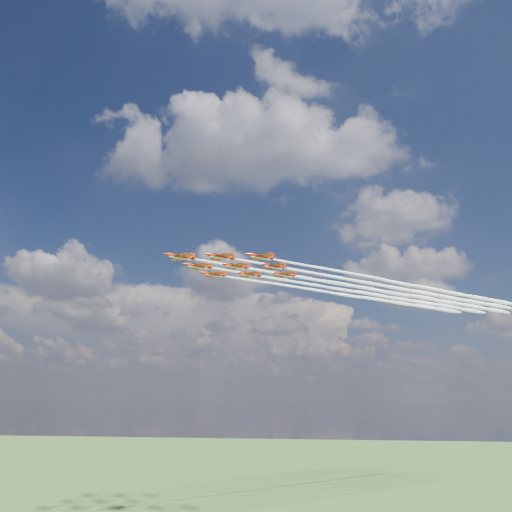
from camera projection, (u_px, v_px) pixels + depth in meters
The scene contains 9 objects.
jet_lead at pixel (355, 286), 180.39m from camera, with size 107.53×102.52×2.52m.
jet_row2_port at pixel (387, 286), 180.38m from camera, with size 107.53×102.52×2.52m.
jet_row2_starb at pixel (360, 292), 190.77m from camera, with size 107.53×102.52×2.52m.
jet_row3_port at pixel (419, 286), 180.37m from camera, with size 107.53×102.52×2.52m.
jet_row3_centre at pixel (390, 292), 190.76m from camera, with size 107.53×102.52×2.52m.
jet_row3_starb at pixel (364, 298), 201.16m from camera, with size 107.53×102.52×2.52m.
jet_row4_port at pixel (420, 292), 190.75m from camera, with size 107.53×102.52×2.52m.
jet_row4_starb at pixel (393, 298), 201.15m from camera, with size 107.53×102.52×2.52m.
jet_tail at pixel (421, 298), 201.14m from camera, with size 107.53×102.52×2.52m.
Camera 1 is at (25.46, -150.15, 36.21)m, focal length 35.00 mm.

